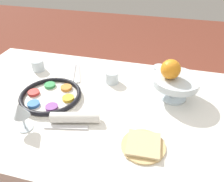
# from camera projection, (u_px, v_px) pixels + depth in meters

# --- Properties ---
(dining_table) EXTENTS (1.40, 0.84, 0.78)m
(dining_table) POSITION_uv_depth(u_px,v_px,m) (93.00, 156.00, 1.22)
(dining_table) COLOR white
(dining_table) RESTS_ON ground_plane
(seder_plate) EXTENTS (0.28, 0.28, 0.03)m
(seder_plate) POSITION_uv_depth(u_px,v_px,m) (51.00, 96.00, 1.01)
(seder_plate) COLOR silver
(seder_plate) RESTS_ON dining_table
(wine_glass) EXTENTS (0.06, 0.06, 0.12)m
(wine_glass) POSITION_uv_depth(u_px,v_px,m) (20.00, 111.00, 0.81)
(wine_glass) COLOR silver
(wine_glass) RESTS_ON dining_table
(fruit_stand) EXTENTS (0.21, 0.21, 0.11)m
(fruit_stand) POSITION_uv_depth(u_px,v_px,m) (175.00, 82.00, 0.97)
(fruit_stand) COLOR silver
(fruit_stand) RESTS_ON dining_table
(orange_fruit) EXTENTS (0.09, 0.09, 0.09)m
(orange_fruit) POSITION_uv_depth(u_px,v_px,m) (171.00, 69.00, 0.93)
(orange_fruit) COLOR orange
(orange_fruit) RESTS_ON fruit_stand
(bread_plate) EXTENTS (0.16, 0.16, 0.02)m
(bread_plate) POSITION_uv_depth(u_px,v_px,m) (143.00, 145.00, 0.78)
(bread_plate) COLOR tan
(bread_plate) RESTS_ON dining_table
(napkin_roll) EXTENTS (0.20, 0.09, 0.04)m
(napkin_roll) POSITION_uv_depth(u_px,v_px,m) (75.00, 118.00, 0.88)
(napkin_roll) COLOR white
(napkin_roll) RESTS_ON dining_table
(cup_near) EXTENTS (0.07, 0.07, 0.06)m
(cup_near) POSITION_uv_depth(u_px,v_px,m) (159.00, 71.00, 1.16)
(cup_near) COLOR silver
(cup_near) RESTS_ON dining_table
(cup_mid) EXTENTS (0.07, 0.07, 0.06)m
(cup_mid) POSITION_uv_depth(u_px,v_px,m) (38.00, 65.00, 1.21)
(cup_mid) COLOR silver
(cup_mid) RESTS_ON dining_table
(cup_far) EXTENTS (0.07, 0.07, 0.06)m
(cup_far) POSITION_uv_depth(u_px,v_px,m) (112.00, 77.00, 1.11)
(cup_far) COLOR silver
(cup_far) RESTS_ON dining_table
(fork_left) EXTENTS (0.08, 0.19, 0.01)m
(fork_left) POSITION_uv_depth(u_px,v_px,m) (73.00, 72.00, 1.20)
(fork_left) COLOR silver
(fork_left) RESTS_ON dining_table
(fork_right) EXTENTS (0.09, 0.19, 0.01)m
(fork_right) POSITION_uv_depth(u_px,v_px,m) (78.00, 73.00, 1.20)
(fork_right) COLOR silver
(fork_right) RESTS_ON dining_table
(spoon) EXTENTS (0.17, 0.06, 0.01)m
(spoon) POSITION_uv_depth(u_px,v_px,m) (66.00, 127.00, 0.86)
(spoon) COLOR silver
(spoon) RESTS_ON dining_table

